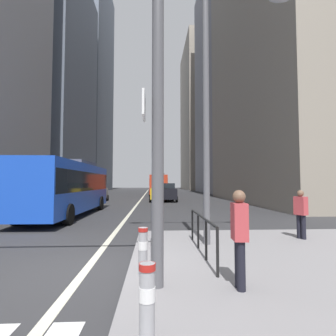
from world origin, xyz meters
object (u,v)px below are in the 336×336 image
at_px(car_receding_far, 166,192).
at_px(pedestrian_waiting, 239,233).
at_px(bollard_left, 147,299).
at_px(city_bus_blue_oncoming, 68,185).
at_px(street_lamp_post, 206,77).
at_px(car_receding_near, 159,192).
at_px(bollard_right, 143,249).
at_px(pedestrian_walking, 301,212).
at_px(traffic_signal_gantry, 34,64).
at_px(city_bus_red_receding, 158,184).
at_px(car_oncoming_mid, 97,192).

bearing_deg(car_receding_far, pedestrian_waiting, -89.61).
bearing_deg(bollard_left, city_bus_blue_oncoming, 111.00).
bearing_deg(car_receding_far, street_lamp_post, -89.29).
xyz_separation_m(city_bus_blue_oncoming, street_lamp_post, (6.76, -8.36, 3.45)).
bearing_deg(car_receding_near, pedestrian_waiting, -87.70).
distance_m(bollard_right, pedestrian_walking, 6.01).
xyz_separation_m(car_receding_near, traffic_signal_gantry, (-2.72, -23.84, 3.15)).
bearing_deg(bollard_left, city_bus_red_receding, 88.95).
height_order(city_bus_blue_oncoming, car_receding_near, city_bus_blue_oncoming).
xyz_separation_m(traffic_signal_gantry, pedestrian_walking, (7.05, 3.83, -3.11)).
height_order(city_bus_red_receding, bollard_left, city_bus_red_receding).
xyz_separation_m(city_bus_red_receding, pedestrian_waiting, (0.87, -37.24, -0.73)).
distance_m(bollard_left, pedestrian_waiting, 2.24).
distance_m(city_bus_red_receding, car_oncoming_mid, 15.04).
height_order(traffic_signal_gantry, street_lamp_post, street_lamp_post).
xyz_separation_m(car_receding_far, pedestrian_waiting, (0.16, -23.98, 0.11)).
height_order(bollard_left, bollard_right, bollard_right).
bearing_deg(city_bus_red_receding, city_bus_blue_oncoming, -102.82).
distance_m(traffic_signal_gantry, bollard_left, 4.40).
relative_size(car_receding_far, street_lamp_post, 0.58).
height_order(car_oncoming_mid, pedestrian_waiting, car_oncoming_mid).
relative_size(traffic_signal_gantry, street_lamp_post, 0.83).
relative_size(car_receding_near, bollard_right, 4.81).
xyz_separation_m(bollard_left, bollard_right, (-0.14, 2.33, 0.01)).
bearing_deg(car_receding_near, bollard_right, -91.87).
bearing_deg(bollard_left, bollard_right, 93.53).
bearing_deg(city_bus_red_receding, bollard_left, -91.05).
xyz_separation_m(city_bus_blue_oncoming, traffic_signal_gantry, (2.99, -11.58, 2.30)).
bearing_deg(pedestrian_walking, car_receding_near, 102.19).
bearing_deg(car_oncoming_mid, car_receding_near, 2.13).
bearing_deg(bollard_left, car_receding_far, 86.82).
xyz_separation_m(bollard_right, pedestrian_walking, (5.08, 3.18, 0.36)).
relative_size(bollard_right, pedestrian_walking, 0.59).
xyz_separation_m(street_lamp_post, bollard_right, (-1.81, -2.58, -4.61)).
relative_size(car_receding_near, street_lamp_post, 0.56).
height_order(street_lamp_post, pedestrian_waiting, street_lamp_post).
bearing_deg(pedestrian_waiting, pedestrian_walking, 49.89).
distance_m(car_receding_far, bollard_left, 25.54).
distance_m(car_receding_far, pedestrian_walking, 20.29).
height_order(car_receding_far, pedestrian_waiting, car_receding_far).
bearing_deg(car_oncoming_mid, pedestrian_waiting, -72.49).
distance_m(city_bus_blue_oncoming, city_bus_red_receding, 26.15).
height_order(car_oncoming_mid, street_lamp_post, street_lamp_post).
distance_m(city_bus_blue_oncoming, car_receding_far, 13.88).
bearing_deg(car_receding_far, car_oncoming_mid, -178.34).
xyz_separation_m(city_bus_red_receding, bollard_right, (-0.85, -36.43, -1.17)).
xyz_separation_m(car_receding_far, street_lamp_post, (0.26, -20.59, 4.29)).
height_order(car_receding_near, bollard_left, car_receding_near).
bearing_deg(pedestrian_waiting, bollard_left, -136.11).
distance_m(city_bus_blue_oncoming, car_oncoming_mid, 12.08).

